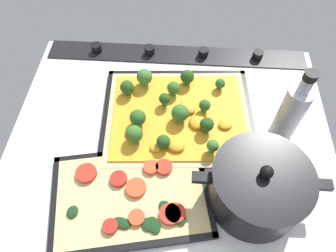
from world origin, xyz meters
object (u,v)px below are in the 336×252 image
at_px(baking_tray_front, 178,118).
at_px(baking_tray_back, 131,196).
at_px(cooking_pot, 258,187).
at_px(oil_bottle, 292,111).
at_px(broccoli_pizza, 175,114).
at_px(veggie_pizza_back, 133,195).

distance_m(baking_tray_front, baking_tray_back, 0.22).
relative_size(baking_tray_front, cooking_pot, 1.47).
bearing_deg(baking_tray_front, oil_bottle, 175.37).
xyz_separation_m(broccoli_pizza, oil_bottle, (-0.25, 0.02, 0.06)).
height_order(baking_tray_back, oil_bottle, oil_bottle).
xyz_separation_m(broccoli_pizza, cooking_pot, (-0.17, 0.19, 0.03)).
relative_size(broccoli_pizza, cooking_pot, 1.37).
bearing_deg(cooking_pot, broccoli_pizza, -48.09).
bearing_deg(veggie_pizza_back, oil_bottle, -150.54).
bearing_deg(veggie_pizza_back, baking_tray_front, -112.15).
distance_m(baking_tray_back, cooking_pot, 0.25).
height_order(baking_tray_front, cooking_pot, cooking_pot).
bearing_deg(baking_tray_back, veggie_pizza_back, 162.54).
bearing_deg(baking_tray_front, baking_tray_back, 66.67).
xyz_separation_m(baking_tray_back, veggie_pizza_back, (-0.00, 0.00, 0.01)).
bearing_deg(cooking_pot, veggie_pizza_back, 3.67).
bearing_deg(broccoli_pizza, cooking_pot, 131.91).
height_order(broccoli_pizza, cooking_pot, cooking_pot).
height_order(baking_tray_front, baking_tray_back, same).
height_order(baking_tray_back, veggie_pizza_back, veggie_pizza_back).
xyz_separation_m(baking_tray_front, cooking_pot, (-0.16, 0.19, 0.05)).
bearing_deg(cooking_pot, baking_tray_back, 3.29).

